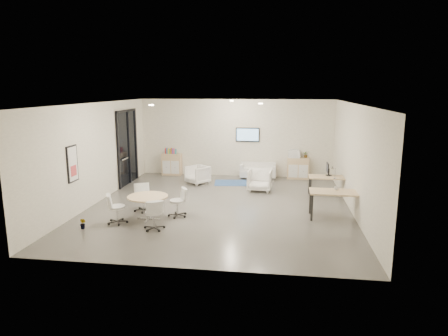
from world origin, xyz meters
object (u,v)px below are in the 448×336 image
at_px(armchair_left, 197,174).
at_px(desk_front, 337,194).
at_px(loveseat, 258,171).
at_px(desk_rear, 329,179).
at_px(sideboard_left, 172,164).
at_px(armchair_right, 260,179).
at_px(round_table, 148,199).
at_px(sideboard_right, 298,168).

distance_m(armchair_left, desk_front, 5.96).
xyz_separation_m(loveseat, armchair_left, (-2.27, -1.28, 0.09)).
height_order(loveseat, desk_rear, desk_rear).
relative_size(sideboard_left, armchair_right, 1.07).
height_order(armchair_right, desk_rear, armchair_right).
bearing_deg(armchair_left, round_table, -56.68).
relative_size(sideboard_right, loveseat, 0.60).
height_order(armchair_left, round_table, armchair_left).
bearing_deg(sideboard_left, desk_front, -39.05).
distance_m(armchair_right, desk_front, 3.66).
distance_m(sideboard_right, desk_rear, 2.83).
bearing_deg(armchair_right, round_table, -124.68).
height_order(sideboard_left, loveseat, sideboard_left).
height_order(sideboard_left, sideboard_right, sideboard_left).
relative_size(sideboard_left, round_table, 0.81).
height_order(armchair_left, desk_rear, armchair_left).
bearing_deg(loveseat, sideboard_left, 176.96).
height_order(loveseat, armchair_right, armchair_right).
relative_size(armchair_left, round_table, 0.68).
bearing_deg(desk_rear, sideboard_left, 157.03).
distance_m(loveseat, round_table, 6.37).
distance_m(sideboard_left, desk_front, 7.94).
height_order(sideboard_left, armchair_left, sideboard_left).
bearing_deg(desk_rear, armchair_right, 168.35).
bearing_deg(desk_front, sideboard_right, 100.70).
xyz_separation_m(sideboard_left, round_table, (0.90, -5.85, 0.15)).
xyz_separation_m(armchair_left, round_table, (-0.50, -4.44, 0.22)).
bearing_deg(armchair_right, desk_rear, -7.94).
xyz_separation_m(sideboard_right, round_table, (-4.40, -5.85, 0.17)).
xyz_separation_m(loveseat, desk_front, (2.49, -4.87, 0.41)).
distance_m(armchair_right, round_table, 4.72).
bearing_deg(desk_front, round_table, -169.84).
relative_size(loveseat, armchair_right, 1.71).
relative_size(loveseat, armchair_left, 1.91).
bearing_deg(sideboard_left, desk_rear, -23.29).
distance_m(sideboard_right, armchair_left, 4.15).
bearing_deg(desk_rear, armchair_left, 165.65).
xyz_separation_m(sideboard_left, loveseat, (3.67, -0.13, -0.16)).
bearing_deg(desk_front, desk_rear, 89.50).
bearing_deg(desk_front, armchair_right, 130.22).
distance_m(sideboard_left, round_table, 5.92).
xyz_separation_m(armchair_left, desk_front, (4.76, -3.58, 0.32)).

